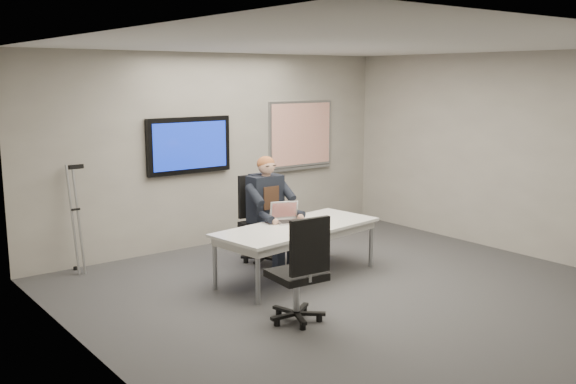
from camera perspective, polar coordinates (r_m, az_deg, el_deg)
floor at (r=7.48m, az=6.20°, el=-9.03°), size 6.00×6.00×0.02m
ceiling at (r=7.07m, az=6.65°, el=12.91°), size 6.00×6.00×0.02m
wall_back at (r=9.51m, az=-6.28°, el=3.77°), size 6.00×0.02×2.80m
wall_left at (r=5.52m, az=-16.56°, el=-1.29°), size 0.02×6.00×2.80m
wall_right at (r=9.47m, az=19.60°, el=3.20°), size 0.02×6.00×2.80m
conference_table at (r=7.89m, az=0.83°, el=-3.54°), size 2.23×1.15×0.66m
tv_display at (r=9.20m, az=-8.78°, el=4.12°), size 1.30×0.09×0.80m
whiteboard at (r=10.36m, az=1.14°, el=5.08°), size 1.25×0.08×1.10m
office_chair_far at (r=8.58m, az=-2.33°, el=-3.91°), size 0.59×0.59×1.17m
office_chair_near at (r=6.53m, az=1.00°, el=-8.66°), size 0.58×0.58×1.12m
seated_person at (r=8.32m, az=-1.26°, el=-2.82°), size 0.45×0.77×1.45m
crutch at (r=8.49m, az=-18.37°, el=-2.14°), size 0.36×0.62×1.47m
laptop at (r=8.07m, az=0.04°, el=-2.22°), size 0.43×0.45×0.25m
name_tent at (r=7.51m, az=0.96°, el=-3.26°), size 0.27×0.17×0.10m
pen at (r=7.65m, az=2.55°, el=-3.37°), size 0.03×0.13×0.01m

